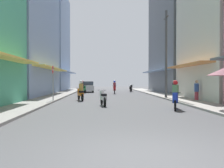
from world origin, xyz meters
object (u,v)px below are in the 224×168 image
motorbike_green (83,88)px  street_sign_no_entry (53,78)px  motorbike_red (115,88)px  motorbike_black (131,88)px  parked_car (87,87)px  motorbike_white (103,98)px  pedestrian_far (197,91)px  utility_pole (166,54)px  pedestrian_foreground (174,88)px  motorbike_orange (81,92)px  motorbike_blue (175,96)px

motorbike_green → street_sign_no_entry: (-1.27, -11.12, 1.01)m
motorbike_red → motorbike_black: bearing=60.8°
motorbike_red → parked_car: bearing=129.8°
motorbike_white → parked_car: parked_car is taller
motorbike_white → parked_car: (-2.07, 17.55, 0.24)m
motorbike_white → pedestrian_far: 7.45m
motorbike_red → motorbike_white: 13.43m
utility_pole → street_sign_no_entry: (-9.03, -2.61, -2.13)m
utility_pole → street_sign_no_entry: 9.64m
motorbike_red → parked_car: (-3.50, 4.19, 0.04)m
pedestrian_foreground → street_sign_no_entry: street_sign_no_entry is taller
motorbike_orange → utility_pole: (7.14, 1.44, 3.14)m
street_sign_no_entry → motorbike_orange: bearing=31.6°
motorbike_white → pedestrian_far: (6.97, 2.60, 0.30)m
utility_pole → motorbike_black: bearing=96.5°
motorbike_red → motorbike_white: motorbike_red is taller
motorbike_blue → parked_car: motorbike_blue is taller
street_sign_no_entry → motorbike_green: bearing=83.5°
motorbike_black → pedestrian_far: pedestrian_far is taller
parked_car → utility_pole: utility_pole is taller
utility_pole → motorbike_red: bearing=116.2°
motorbike_orange → pedestrian_foreground: bearing=25.2°
pedestrian_far → street_sign_no_entry: street_sign_no_entry is taller
motorbike_white → street_sign_no_entry: 4.67m
motorbike_orange → parked_car: motorbike_orange is taller
motorbike_blue → pedestrian_foreground: (3.00, 9.94, 0.09)m
pedestrian_foreground → motorbike_red: bearing=135.3°
motorbike_red → pedestrian_foreground: bearing=-44.7°
street_sign_no_entry → motorbike_blue: bearing=-31.9°
motorbike_blue → utility_pole: size_ratio=0.23×
motorbike_blue → motorbike_green: bearing=111.6°
motorbike_blue → street_sign_no_entry: bearing=148.1°
pedestrian_far → motorbike_white: bearing=-159.5°
pedestrian_foreground → parked_car: bearing=133.0°
motorbike_black → pedestrian_foreground: (2.95, -9.97, 0.29)m
street_sign_no_entry → motorbike_red: bearing=64.7°
utility_pole → street_sign_no_entry: bearing=-163.9°
motorbike_orange → utility_pole: bearing=11.4°
motorbike_red → pedestrian_far: size_ratio=1.13×
motorbike_white → street_sign_no_entry: street_sign_no_entry is taller
motorbike_red → pedestrian_far: 12.10m
parked_car → utility_pole: (7.47, -12.26, 3.11)m
motorbike_green → motorbike_black: bearing=32.9°
pedestrian_foreground → street_sign_no_entry: bearing=-153.6°
motorbike_black → street_sign_no_entry: bearing=-116.5°
motorbike_orange → utility_pole: 7.94m
motorbike_blue → street_sign_no_entry: size_ratio=0.66×
motorbike_blue → street_sign_no_entry: 8.94m
parked_car → pedestrian_foreground: 13.17m
utility_pole → street_sign_no_entry: size_ratio=2.84×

